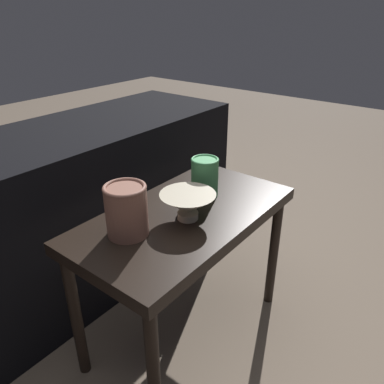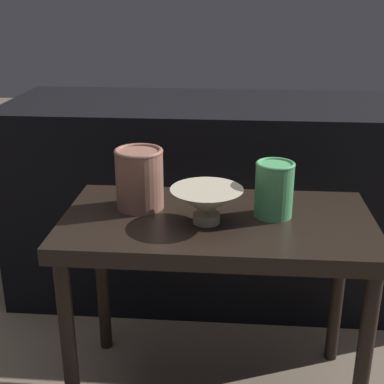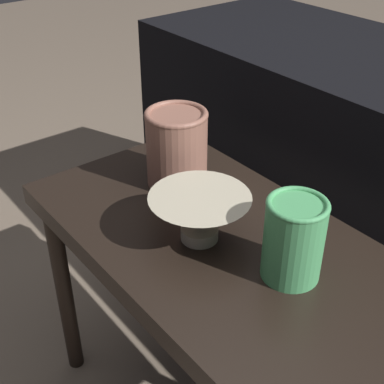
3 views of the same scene
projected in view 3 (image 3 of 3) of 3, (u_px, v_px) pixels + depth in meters
The scene contains 4 objects.
table at pixel (222, 267), 0.94m from camera, with size 0.75×0.40×0.51m.
bowl at pixel (200, 214), 0.88m from camera, with size 0.17×0.17×0.08m.
vase_textured_left at pixel (177, 147), 1.02m from camera, with size 0.12×0.12×0.15m.
vase_colorful_right at pixel (294, 238), 0.79m from camera, with size 0.09×0.09×0.13m.
Camera 3 is at (0.53, -0.49, 1.07)m, focal length 50.00 mm.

